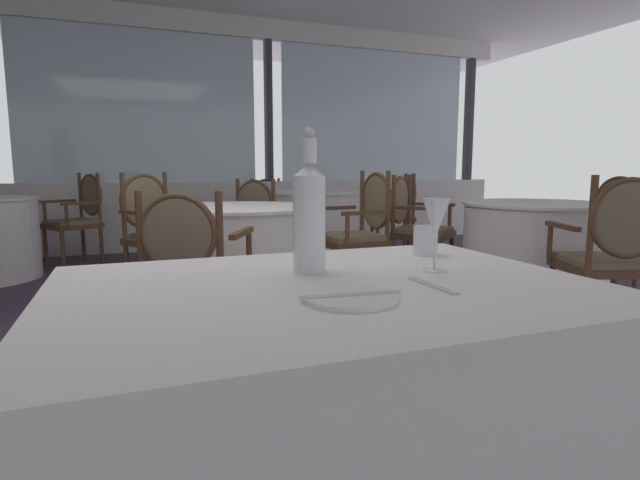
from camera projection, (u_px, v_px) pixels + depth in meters
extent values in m
plane|color=#47384C|center=(176.00, 371.00, 2.53)|extent=(13.93, 13.93, 0.00)
cube|color=silver|center=(146.00, 217.00, 6.19)|extent=(10.06, 0.12, 0.85)
cube|color=silver|center=(136.00, 16.00, 5.87)|extent=(10.06, 0.12, 0.25)
cube|color=silver|center=(141.00, 107.00, 6.03)|extent=(2.78, 0.02, 1.80)
cube|color=silver|center=(376.00, 116.00, 7.13)|extent=(2.78, 0.02, 1.80)
cube|color=#333338|center=(268.00, 112.00, 6.56)|extent=(0.08, 0.14, 1.80)
cube|color=#333338|center=(469.00, 120.00, 7.67)|extent=(0.08, 0.14, 1.80)
cube|color=white|center=(329.00, 288.00, 1.13)|extent=(1.20, 0.87, 0.02)
cube|color=white|center=(328.00, 445.00, 1.18)|extent=(1.16, 0.84, 0.74)
cylinder|color=white|center=(350.00, 298.00, 0.98)|extent=(0.19, 0.19, 0.01)
cube|color=silver|center=(350.00, 295.00, 0.98)|extent=(0.20, 0.04, 0.00)
cube|color=silver|center=(432.00, 285.00, 1.10)|extent=(0.02, 0.17, 0.00)
cylinder|color=white|center=(309.00, 224.00, 1.24)|extent=(0.08, 0.08, 0.24)
cone|color=white|center=(309.00, 170.00, 1.22)|extent=(0.08, 0.08, 0.03)
cylinder|color=white|center=(309.00, 151.00, 1.22)|extent=(0.04, 0.04, 0.06)
sphere|color=silver|center=(309.00, 133.00, 1.21)|extent=(0.03, 0.03, 0.03)
cylinder|color=white|center=(434.00, 270.00, 1.26)|extent=(0.06, 0.06, 0.00)
cylinder|color=white|center=(435.00, 253.00, 1.26)|extent=(0.01, 0.01, 0.08)
cone|color=white|center=(436.00, 218.00, 1.24)|extent=(0.07, 0.07, 0.10)
cylinder|color=white|center=(425.00, 240.00, 1.50)|extent=(0.07, 0.07, 0.09)
cube|color=brown|center=(72.00, 226.00, 5.24)|extent=(0.63, 0.63, 0.05)
cube|color=#75664C|center=(72.00, 222.00, 5.24)|extent=(0.58, 0.58, 0.04)
cylinder|color=brown|center=(63.00, 251.00, 4.99)|extent=(0.04, 0.04, 0.40)
cylinder|color=brown|center=(46.00, 247.00, 5.24)|extent=(0.04, 0.04, 0.40)
cylinder|color=brown|center=(102.00, 247.00, 5.30)|extent=(0.04, 0.04, 0.40)
cylinder|color=brown|center=(84.00, 243.00, 5.55)|extent=(0.04, 0.04, 0.40)
cylinder|color=brown|center=(99.00, 198.00, 5.23)|extent=(0.04, 0.04, 0.52)
cylinder|color=brown|center=(80.00, 197.00, 5.48)|extent=(0.04, 0.04, 0.52)
ellipsoid|color=#75664C|center=(91.00, 195.00, 5.36)|extent=(0.24, 0.36, 0.44)
torus|color=brown|center=(91.00, 195.00, 5.36)|extent=(0.25, 0.40, 0.45)
cube|color=brown|center=(80.00, 203.00, 5.04)|extent=(0.34, 0.22, 0.03)
cylinder|color=brown|center=(67.00, 215.00, 4.94)|extent=(0.03, 0.03, 0.22)
cube|color=brown|center=(58.00, 201.00, 5.35)|extent=(0.34, 0.22, 0.03)
cylinder|color=brown|center=(45.00, 212.00, 5.26)|extent=(0.03, 0.03, 0.22)
cylinder|color=white|center=(538.00, 204.00, 3.85)|extent=(1.13, 1.13, 0.02)
cylinder|color=white|center=(535.00, 252.00, 3.91)|extent=(1.09, 1.09, 0.74)
cube|color=brown|center=(602.00, 267.00, 3.00)|extent=(0.59, 0.59, 0.05)
cube|color=#75664C|center=(603.00, 260.00, 3.00)|extent=(0.54, 0.54, 0.04)
cylinder|color=brown|center=(551.00, 296.00, 3.23)|extent=(0.04, 0.04, 0.40)
cylinder|color=brown|center=(613.00, 296.00, 3.24)|extent=(0.04, 0.04, 0.40)
cylinder|color=brown|center=(585.00, 314.00, 2.83)|extent=(0.04, 0.04, 0.40)
cylinder|color=brown|center=(591.00, 223.00, 2.76)|extent=(0.04, 0.04, 0.52)
ellipsoid|color=#75664C|center=(629.00, 218.00, 2.75)|extent=(0.38, 0.18, 0.44)
torus|color=brown|center=(629.00, 218.00, 2.75)|extent=(0.44, 0.18, 0.45)
cube|color=brown|center=(562.00, 226.00, 2.98)|extent=(0.16, 0.36, 0.03)
cylinder|color=brown|center=(550.00, 241.00, 3.14)|extent=(0.03, 0.03, 0.22)
cylinder|color=brown|center=(629.00, 241.00, 3.15)|extent=(0.03, 0.03, 0.22)
cube|color=brown|center=(602.00, 234.00, 4.35)|extent=(0.53, 0.53, 0.05)
cube|color=#75664C|center=(603.00, 229.00, 4.35)|extent=(0.49, 0.49, 0.04)
cylinder|color=brown|center=(610.00, 267.00, 4.11)|extent=(0.04, 0.04, 0.43)
cylinder|color=brown|center=(565.00, 260.00, 4.45)|extent=(0.04, 0.04, 0.43)
cylinder|color=brown|center=(636.00, 262.00, 4.32)|extent=(0.04, 0.04, 0.43)
cylinder|color=brown|center=(591.00, 256.00, 4.66)|extent=(0.04, 0.04, 0.43)
cylinder|color=brown|center=(595.00, 201.00, 4.59)|extent=(0.04, 0.04, 0.48)
ellipsoid|color=#75664C|center=(619.00, 200.00, 4.42)|extent=(0.12, 0.39, 0.40)
torus|color=brown|center=(619.00, 200.00, 4.42)|extent=(0.10, 0.41, 0.41)
cube|color=brown|center=(634.00, 208.00, 4.10)|extent=(0.37, 0.10, 0.03)
cylinder|color=brown|center=(623.00, 222.00, 4.04)|extent=(0.03, 0.03, 0.22)
cube|color=brown|center=(576.00, 204.00, 4.52)|extent=(0.37, 0.10, 0.03)
cylinder|color=brown|center=(565.00, 217.00, 4.46)|extent=(0.03, 0.03, 0.22)
cube|color=brown|center=(423.00, 235.00, 4.33)|extent=(0.65, 0.65, 0.05)
cube|color=#75664C|center=(423.00, 230.00, 4.32)|extent=(0.60, 0.60, 0.04)
cylinder|color=brown|center=(451.00, 260.00, 4.44)|extent=(0.04, 0.04, 0.43)
cylinder|color=brown|center=(438.00, 268.00, 4.09)|extent=(0.04, 0.04, 0.43)
cylinder|color=brown|center=(408.00, 256.00, 4.63)|extent=(0.04, 0.04, 0.43)
cylinder|color=brown|center=(392.00, 263.00, 4.28)|extent=(0.04, 0.04, 0.43)
cylinder|color=brown|center=(409.00, 201.00, 4.56)|extent=(0.04, 0.04, 0.49)
cylinder|color=brown|center=(393.00, 204.00, 4.21)|extent=(0.04, 0.04, 0.49)
ellipsoid|color=#75664C|center=(400.00, 200.00, 4.39)|extent=(0.33, 0.29, 0.41)
torus|color=brown|center=(400.00, 200.00, 4.39)|extent=(0.34, 0.30, 0.42)
cube|color=brown|center=(434.00, 204.00, 4.50)|extent=(0.26, 0.30, 0.03)
cylinder|color=brown|center=(450.00, 217.00, 4.45)|extent=(0.03, 0.03, 0.22)
cube|color=brown|center=(417.00, 208.00, 4.07)|extent=(0.26, 0.30, 0.03)
cylinder|color=brown|center=(433.00, 223.00, 4.02)|extent=(0.03, 0.03, 0.22)
cylinder|color=white|center=(239.00, 208.00, 3.49)|extent=(1.08, 1.08, 0.02)
cylinder|color=white|center=(240.00, 261.00, 3.54)|extent=(1.05, 1.05, 0.74)
cube|color=brown|center=(196.00, 278.00, 2.66)|extent=(0.62, 0.62, 0.05)
cube|color=#75664C|center=(196.00, 271.00, 2.66)|extent=(0.57, 0.57, 0.04)
cylinder|color=brown|center=(176.00, 309.00, 2.92)|extent=(0.04, 0.04, 0.41)
cylinder|color=brown|center=(243.00, 311.00, 2.87)|extent=(0.04, 0.04, 0.41)
cylinder|color=brown|center=(145.00, 331.00, 2.52)|extent=(0.04, 0.04, 0.41)
cylinder|color=brown|center=(222.00, 334.00, 2.48)|extent=(0.04, 0.04, 0.41)
cylinder|color=brown|center=(140.00, 237.00, 2.45)|extent=(0.04, 0.04, 0.45)
cylinder|color=brown|center=(220.00, 238.00, 2.41)|extent=(0.04, 0.04, 0.45)
ellipsoid|color=#75664C|center=(178.00, 233.00, 2.42)|extent=(0.37, 0.22, 0.38)
torus|color=brown|center=(178.00, 233.00, 2.42)|extent=(0.36, 0.21, 0.39)
cube|color=brown|center=(150.00, 232.00, 2.68)|extent=(0.20, 0.34, 0.03)
cylinder|color=brown|center=(162.00, 248.00, 2.83)|extent=(0.03, 0.03, 0.22)
cube|color=brown|center=(242.00, 233.00, 2.62)|extent=(0.20, 0.34, 0.03)
cylinder|color=brown|center=(249.00, 249.00, 2.78)|extent=(0.03, 0.03, 0.22)
cube|color=brown|center=(351.00, 242.00, 3.88)|extent=(0.48, 0.48, 0.05)
cube|color=#75664C|center=(351.00, 236.00, 3.87)|extent=(0.44, 0.44, 0.04)
cylinder|color=brown|center=(339.00, 280.00, 3.65)|extent=(0.04, 0.04, 0.43)
cylinder|color=brown|center=(317.00, 270.00, 4.01)|extent=(0.04, 0.04, 0.43)
cylinder|color=brown|center=(386.00, 275.00, 3.81)|extent=(0.04, 0.04, 0.43)
cylinder|color=brown|center=(361.00, 266.00, 4.17)|extent=(0.04, 0.04, 0.43)
cylinder|color=brown|center=(388.00, 206.00, 3.74)|extent=(0.04, 0.04, 0.52)
cylinder|color=brown|center=(362.00, 203.00, 4.10)|extent=(0.04, 0.04, 0.52)
ellipsoid|color=#75664C|center=(376.00, 201.00, 3.92)|extent=(0.07, 0.39, 0.44)
torus|color=brown|center=(376.00, 201.00, 3.92)|extent=(0.06, 0.45, 0.45)
cube|color=brown|center=(365.00, 213.00, 3.61)|extent=(0.37, 0.06, 0.03)
cylinder|color=brown|center=(347.00, 229.00, 3.57)|extent=(0.03, 0.03, 0.22)
cube|color=brown|center=(335.00, 208.00, 4.06)|extent=(0.37, 0.06, 0.03)
cylinder|color=brown|center=(319.00, 222.00, 4.02)|extent=(0.03, 0.03, 0.22)
cube|color=brown|center=(162.00, 241.00, 4.05)|extent=(0.64, 0.64, 0.05)
cube|color=#75664C|center=(162.00, 236.00, 4.04)|extent=(0.59, 0.59, 0.04)
cylinder|color=brown|center=(199.00, 268.00, 4.12)|extent=(0.04, 0.04, 0.41)
cylinder|color=brown|center=(158.00, 276.00, 3.80)|extent=(0.04, 0.04, 0.41)
cylinder|color=brown|center=(168.00, 263.00, 4.35)|extent=(0.04, 0.04, 0.41)
cylinder|color=brown|center=(127.00, 270.00, 4.04)|extent=(0.04, 0.04, 0.41)
cylinder|color=brown|center=(166.00, 203.00, 4.28)|extent=(0.04, 0.04, 0.52)
cylinder|color=brown|center=(123.00, 206.00, 3.96)|extent=(0.04, 0.04, 0.52)
ellipsoid|color=#75664C|center=(144.00, 201.00, 4.13)|extent=(0.36, 0.25, 0.44)
torus|color=brown|center=(144.00, 201.00, 4.13)|extent=(0.39, 0.27, 0.45)
cube|color=brown|center=(187.00, 209.00, 4.20)|extent=(0.23, 0.33, 0.03)
cylinder|color=brown|center=(199.00, 223.00, 4.13)|extent=(0.03, 0.03, 0.22)
cube|color=brown|center=(135.00, 213.00, 3.80)|extent=(0.23, 0.33, 0.03)
cylinder|color=brown|center=(146.00, 229.00, 3.73)|extent=(0.03, 0.03, 0.22)
cylinder|color=white|center=(311.00, 192.00, 5.75)|extent=(1.20, 1.20, 0.02)
cylinder|color=white|center=(311.00, 225.00, 5.80)|extent=(1.16, 1.16, 0.74)
cube|color=brown|center=(273.00, 215.00, 6.57)|extent=(0.55, 0.55, 0.05)
cube|color=#75664C|center=(273.00, 212.00, 6.56)|extent=(0.51, 0.51, 0.04)
cylinder|color=brown|center=(294.00, 232.00, 6.54)|extent=(0.04, 0.04, 0.39)
cylinder|color=brown|center=(267.00, 234.00, 6.33)|extent=(0.04, 0.04, 0.39)
cylinder|color=brown|center=(279.00, 229.00, 6.87)|extent=(0.04, 0.04, 0.39)
cylinder|color=brown|center=(253.00, 231.00, 6.66)|extent=(0.04, 0.04, 0.39)
cylinder|color=brown|center=(279.00, 195.00, 6.81)|extent=(0.04, 0.04, 0.45)
cylinder|color=brown|center=(252.00, 196.00, 6.59)|extent=(0.04, 0.04, 0.45)
ellipsoid|color=#75664C|center=(265.00, 194.00, 6.71)|extent=(0.39, 0.13, 0.37)
torus|color=brown|center=(265.00, 194.00, 6.71)|extent=(0.39, 0.12, 0.39)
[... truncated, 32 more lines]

